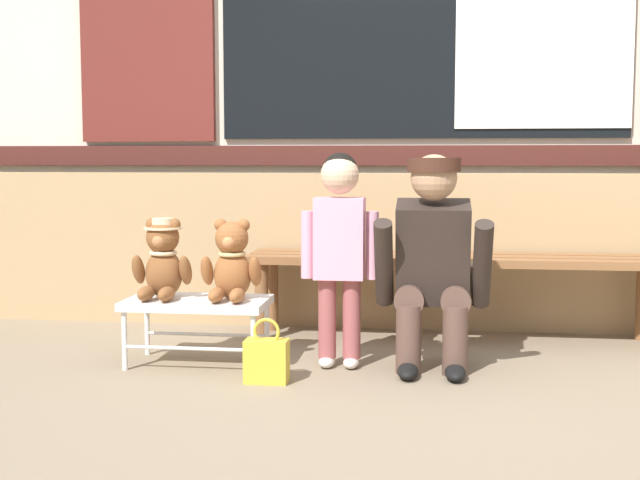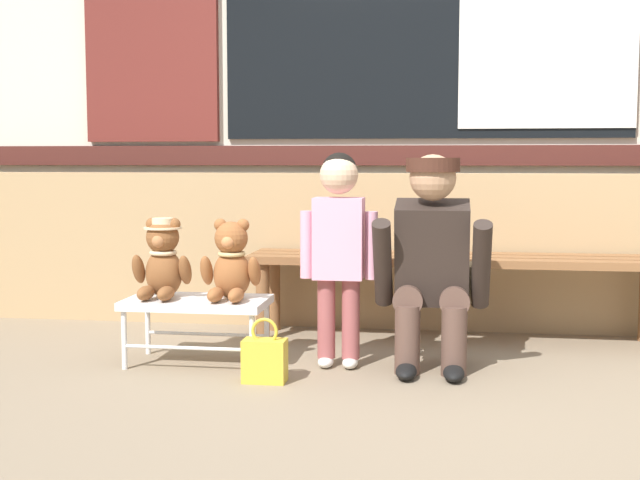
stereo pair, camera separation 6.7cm
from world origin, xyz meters
name	(u,v)px [view 1 (the left image)]	position (x,y,z in m)	size (l,w,h in m)	color
ground_plane	(412,395)	(0.00, 0.00, 0.00)	(60.00, 60.00, 0.00)	#84725B
brick_low_wall	(419,250)	(0.00, 1.43, 0.42)	(8.13, 0.25, 0.85)	tan
shop_facade	(424,9)	(0.00, 1.94, 1.82)	(8.29, 0.26, 3.64)	beige
wooden_bench_long	(453,268)	(0.18, 1.06, 0.37)	(2.10, 0.40, 0.44)	brown
small_display_bench	(197,306)	(-0.98, 0.39, 0.27)	(0.64, 0.36, 0.30)	silver
teddy_bear_with_hat	(163,260)	(-1.14, 0.39, 0.47)	(0.28, 0.27, 0.36)	brown
teddy_bear_plain	(232,263)	(-0.82, 0.39, 0.46)	(0.28, 0.26, 0.36)	#93562D
child_standing	(340,235)	(-0.33, 0.43, 0.59)	(0.35, 0.18, 0.96)	#994C4C
adult_crouching	(435,262)	(0.09, 0.43, 0.48)	(0.50, 0.49, 0.95)	brown
handbag_on_ground	(267,360)	(-0.61, 0.12, 0.10)	(0.18, 0.11, 0.27)	gold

